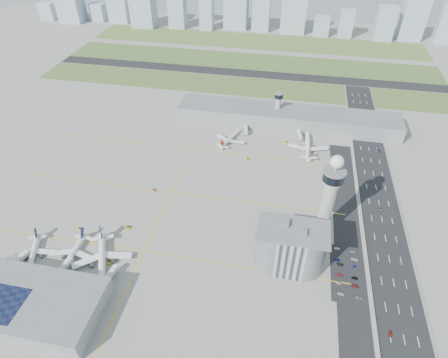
% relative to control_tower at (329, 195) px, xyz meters
% --- Properties ---
extents(ground, '(1000.00, 1000.00, 0.00)m').
position_rel_control_tower_xyz_m(ground, '(-72.00, -8.00, -35.04)').
color(ground, '#9A9890').
extents(grass_strip_0, '(480.00, 50.00, 0.08)m').
position_rel_control_tower_xyz_m(grass_strip_0, '(-92.00, 217.00, -35.00)').
color(grass_strip_0, '#4B612E').
rests_on(grass_strip_0, ground).
extents(grass_strip_1, '(480.00, 60.00, 0.08)m').
position_rel_control_tower_xyz_m(grass_strip_1, '(-92.00, 292.00, -35.00)').
color(grass_strip_1, '#4A6530').
rests_on(grass_strip_1, ground).
extents(grass_strip_2, '(480.00, 70.00, 0.08)m').
position_rel_control_tower_xyz_m(grass_strip_2, '(-92.00, 372.00, -35.00)').
color(grass_strip_2, '#546B33').
rests_on(grass_strip_2, ground).
extents(runway, '(480.00, 22.00, 0.10)m').
position_rel_control_tower_xyz_m(runway, '(-92.00, 254.00, -34.98)').
color(runway, black).
rests_on(runway, ground).
extents(highway, '(28.00, 500.00, 0.10)m').
position_rel_control_tower_xyz_m(highway, '(43.00, -8.00, -34.99)').
color(highway, black).
rests_on(highway, ground).
extents(barrier_left, '(0.60, 500.00, 1.20)m').
position_rel_control_tower_xyz_m(barrier_left, '(29.00, -8.00, -34.44)').
color(barrier_left, '#9E9E99').
rests_on(barrier_left, ground).
extents(barrier_right, '(0.60, 500.00, 1.20)m').
position_rel_control_tower_xyz_m(barrier_right, '(57.00, -8.00, -34.44)').
color(barrier_right, '#9E9E99').
rests_on(barrier_right, ground).
extents(landside_road, '(18.00, 260.00, 0.08)m').
position_rel_control_tower_xyz_m(landside_road, '(18.00, -18.00, -35.00)').
color(landside_road, black).
rests_on(landside_road, ground).
extents(parking_lot, '(20.00, 44.00, 0.10)m').
position_rel_control_tower_xyz_m(parking_lot, '(16.00, -30.00, -34.99)').
color(parking_lot, black).
rests_on(parking_lot, ground).
extents(taxiway_line_h_0, '(260.00, 0.60, 0.01)m').
position_rel_control_tower_xyz_m(taxiway_line_h_0, '(-112.00, -38.00, -35.04)').
color(taxiway_line_h_0, yellow).
rests_on(taxiway_line_h_0, ground).
extents(taxiway_line_h_1, '(260.00, 0.60, 0.01)m').
position_rel_control_tower_xyz_m(taxiway_line_h_1, '(-112.00, 22.00, -35.04)').
color(taxiway_line_h_1, yellow).
rests_on(taxiway_line_h_1, ground).
extents(taxiway_line_h_2, '(260.00, 0.60, 0.01)m').
position_rel_control_tower_xyz_m(taxiway_line_h_2, '(-112.00, 82.00, -35.04)').
color(taxiway_line_h_2, yellow).
rests_on(taxiway_line_h_2, ground).
extents(taxiway_line_v, '(0.60, 260.00, 0.01)m').
position_rel_control_tower_xyz_m(taxiway_line_v, '(-112.00, 22.00, -35.04)').
color(taxiway_line_v, yellow).
rests_on(taxiway_line_v, ground).
extents(control_tower, '(14.00, 14.00, 64.50)m').
position_rel_control_tower_xyz_m(control_tower, '(0.00, 0.00, 0.00)').
color(control_tower, '#ADAAA5').
rests_on(control_tower, ground).
extents(secondary_tower, '(8.60, 8.60, 31.90)m').
position_rel_control_tower_xyz_m(secondary_tower, '(-42.00, 142.00, -16.24)').
color(secondary_tower, '#ADAAA5').
rests_on(secondary_tower, ground).
extents(admin_building, '(42.00, 24.00, 33.50)m').
position_rel_control_tower_xyz_m(admin_building, '(-20.01, -30.00, -19.74)').
color(admin_building, '#B2B2B7').
rests_on(admin_building, ground).
extents(terminal_pier, '(210.00, 32.00, 15.80)m').
position_rel_control_tower_xyz_m(terminal_pier, '(-32.00, 140.00, -27.14)').
color(terminal_pier, gray).
rests_on(terminal_pier, ground).
extents(near_terminal, '(84.00, 42.00, 13.00)m').
position_rel_control_tower_xyz_m(near_terminal, '(-160.07, -90.02, -28.62)').
color(near_terminal, gray).
rests_on(near_terminal, ground).
extents(airplane_near_a, '(40.39, 43.29, 9.74)m').
position_rel_control_tower_xyz_m(airplane_near_a, '(-179.07, -56.06, -30.17)').
color(airplane_near_a, white).
rests_on(airplane_near_a, ground).
extents(airplane_near_b, '(30.90, 36.28, 10.10)m').
position_rel_control_tower_xyz_m(airplane_near_b, '(-154.56, -51.97, -29.99)').
color(airplane_near_b, white).
rests_on(airplane_near_b, ground).
extents(airplane_near_c, '(52.22, 55.42, 12.27)m').
position_rel_control_tower_xyz_m(airplane_near_c, '(-133.97, -51.89, -28.90)').
color(airplane_near_c, white).
rests_on(airplane_near_c, ground).
extents(airplane_far_a, '(38.56, 41.87, 9.65)m').
position_rel_control_tower_xyz_m(airplane_far_a, '(-80.65, 100.83, -30.22)').
color(airplane_far_a, white).
rests_on(airplane_far_a, ground).
extents(airplane_far_b, '(37.79, 43.93, 11.93)m').
position_rel_control_tower_xyz_m(airplane_far_b, '(-10.77, 101.07, -29.08)').
color(airplane_far_b, white).
rests_on(airplane_far_b, ground).
extents(jet_bridge_near_0, '(5.39, 14.31, 5.70)m').
position_rel_control_tower_xyz_m(jet_bridge_near_0, '(-185.00, -69.00, -32.19)').
color(jet_bridge_near_0, silver).
rests_on(jet_bridge_near_0, ground).
extents(jet_bridge_near_1, '(5.39, 14.31, 5.70)m').
position_rel_control_tower_xyz_m(jet_bridge_near_1, '(-155.00, -69.00, -32.19)').
color(jet_bridge_near_1, silver).
rests_on(jet_bridge_near_1, ground).
extents(jet_bridge_near_2, '(5.39, 14.31, 5.70)m').
position_rel_control_tower_xyz_m(jet_bridge_near_2, '(-125.00, -69.00, -32.19)').
color(jet_bridge_near_2, silver).
rests_on(jet_bridge_near_2, ground).
extents(jet_bridge_far_0, '(5.39, 14.31, 5.70)m').
position_rel_control_tower_xyz_m(jet_bridge_far_0, '(-70.00, 124.00, -32.19)').
color(jet_bridge_far_0, silver).
rests_on(jet_bridge_far_0, ground).
extents(jet_bridge_far_1, '(5.39, 14.31, 5.70)m').
position_rel_control_tower_xyz_m(jet_bridge_far_1, '(-20.00, 124.00, -32.19)').
color(jet_bridge_far_1, silver).
rests_on(jet_bridge_far_1, ground).
extents(tug_0, '(3.30, 2.82, 1.62)m').
position_rel_control_tower_xyz_m(tug_0, '(-161.88, -28.20, -34.23)').
color(tug_0, orange).
rests_on(tug_0, ground).
extents(tug_1, '(2.97, 3.88, 2.05)m').
position_rel_control_tower_xyz_m(tug_1, '(-129.69, -50.91, -34.01)').
color(tug_1, gold).
rests_on(tug_1, ground).
extents(tug_2, '(2.89, 3.57, 1.81)m').
position_rel_control_tower_xyz_m(tug_2, '(-130.09, -20.41, -34.13)').
color(tug_2, '#D6B301').
rests_on(tug_2, ground).
extents(tug_3, '(2.52, 3.29, 1.74)m').
position_rel_control_tower_xyz_m(tug_3, '(-125.91, 20.29, -34.17)').
color(tug_3, gold).
rests_on(tug_3, ground).
extents(tug_4, '(3.57, 3.52, 1.73)m').
position_rel_control_tower_xyz_m(tug_4, '(-60.73, 74.63, -34.18)').
color(tug_4, '#D1A903').
rests_on(tug_4, ground).
extents(tug_5, '(3.78, 4.03, 1.93)m').
position_rel_control_tower_xyz_m(tug_5, '(-30.10, 106.62, -34.08)').
color(tug_5, yellow).
rests_on(tug_5, ground).
extents(car_lot_0, '(3.92, 1.87, 1.29)m').
position_rel_control_tower_xyz_m(car_lot_0, '(11.50, -46.44, -34.39)').
color(car_lot_0, silver).
rests_on(car_lot_0, ground).
extents(car_lot_1, '(3.41, 1.41, 1.10)m').
position_rel_control_tower_xyz_m(car_lot_1, '(10.83, -39.24, -34.49)').
color(car_lot_1, slate).
rests_on(car_lot_1, ground).
extents(car_lot_2, '(4.21, 2.36, 1.11)m').
position_rel_control_tower_xyz_m(car_lot_2, '(11.61, -32.78, -34.49)').
color(car_lot_2, '#B22733').
rests_on(car_lot_2, ground).
extents(car_lot_3, '(4.16, 2.13, 1.16)m').
position_rel_control_tower_xyz_m(car_lot_3, '(12.02, -24.53, -34.46)').
color(car_lot_3, black).
rests_on(car_lot_3, ground).
extents(car_lot_4, '(3.61, 1.55, 1.22)m').
position_rel_control_tower_xyz_m(car_lot_4, '(10.44, -21.45, -34.43)').
color(car_lot_4, navy).
rests_on(car_lot_4, ground).
extents(car_lot_5, '(3.61, 1.47, 1.17)m').
position_rel_control_tower_xyz_m(car_lot_5, '(10.60, -12.10, -34.46)').
color(car_lot_5, '#BCBCBC').
rests_on(car_lot_5, ground).
extents(car_lot_6, '(4.58, 2.29, 1.24)m').
position_rel_control_tower_xyz_m(car_lot_6, '(21.78, -47.22, -34.42)').
color(car_lot_6, gray).
rests_on(car_lot_6, ground).
extents(car_lot_7, '(4.33, 2.15, 1.21)m').
position_rel_control_tower_xyz_m(car_lot_7, '(19.96, -39.28, -34.44)').
color(car_lot_7, maroon).
rests_on(car_lot_7, ground).
extents(car_lot_8, '(3.80, 1.67, 1.27)m').
position_rel_control_tower_xyz_m(car_lot_8, '(20.24, -33.51, -34.40)').
color(car_lot_8, black).
rests_on(car_lot_8, ground).
extents(car_lot_9, '(3.56, 1.69, 1.13)m').
position_rel_control_tower_xyz_m(car_lot_9, '(19.97, -24.78, -34.48)').
color(car_lot_9, navy).
rests_on(car_lot_9, ground).
extents(car_lot_10, '(4.67, 2.74, 1.22)m').
position_rel_control_tower_xyz_m(car_lot_10, '(21.29, -19.02, -34.43)').
color(car_lot_10, silver).
rests_on(car_lot_10, ground).
extents(car_lot_11, '(4.41, 1.86, 1.27)m').
position_rel_control_tower_xyz_m(car_lot_11, '(20.65, -12.84, -34.41)').
color(car_lot_11, gray).
rests_on(car_lot_11, ground).
extents(car_hw_0, '(1.83, 3.70, 1.21)m').
position_rel_control_tower_xyz_m(car_hw_0, '(36.18, -66.54, -34.43)').
color(car_hw_0, maroon).
rests_on(car_hw_0, ground).
extents(car_hw_1, '(1.57, 3.41, 1.08)m').
position_rel_control_tower_xyz_m(car_hw_1, '(43.23, 31.81, -34.50)').
color(car_hw_1, black).
rests_on(car_hw_1, ground).
extents(car_hw_2, '(2.27, 4.30, 1.15)m').
position_rel_control_tower_xyz_m(car_hw_2, '(50.89, 110.30, -34.46)').
color(car_hw_2, navy).
rests_on(car_hw_2, ground).
extents(car_hw_4, '(1.80, 3.76, 1.24)m').
position_rel_control_tower_xyz_m(car_hw_4, '(35.28, 171.41, -34.42)').
color(car_hw_4, '#91999F').
rests_on(car_hw_4, ground).
extents(skyline_bldg_0, '(24.05, 19.24, 26.50)m').
position_rel_control_tower_xyz_m(skyline_bldg_0, '(-449.77, 413.70, -21.79)').
color(skyline_bldg_0, '#9EADC1').
rests_on(skyline_bldg_0, ground).
extents(skyline_bldg_1, '(37.63, 30.10, 65.60)m').
position_rel_control_tower_xyz_m(skyline_bldg_1, '(-403.22, 409.61, -2.24)').
color(skyline_bldg_1, '#9EADC1').
rests_on(skyline_bldg_1, ground).
extents(skyline_bldg_2, '(22.81, 18.25, 26.79)m').
position_rel_control_tower_xyz_m(skyline_bldg_2, '(-363.25, 422.16, -21.65)').
color(skyline_bldg_2, '#9EADC1').
rests_on(skyline_bldg_2, ground).
extents(skyline_bldg_3, '(32.30, 25.84, 36.93)m').
position_rel_control_tower_xyz_m(skyline_bldg_3, '(-324.58, 423.35, -16.58)').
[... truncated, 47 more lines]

